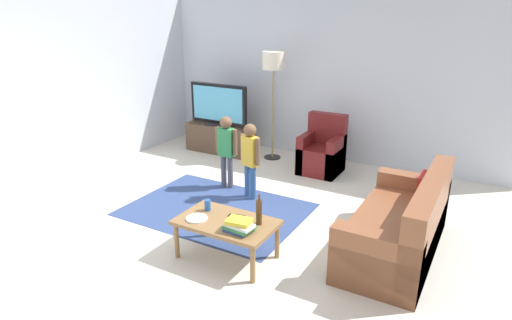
% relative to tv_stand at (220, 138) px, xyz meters
% --- Properties ---
extents(ground, '(7.80, 7.80, 0.00)m').
position_rel_tv_stand_xyz_m(ground, '(1.70, -2.30, -0.24)').
color(ground, beige).
extents(wall_back, '(6.00, 0.12, 2.70)m').
position_rel_tv_stand_xyz_m(wall_back, '(1.70, 0.70, 1.11)').
color(wall_back, silver).
rests_on(wall_back, ground).
extents(wall_left, '(0.12, 6.00, 2.70)m').
position_rel_tv_stand_xyz_m(wall_left, '(-1.30, -2.30, 1.11)').
color(wall_left, silver).
rests_on(wall_left, ground).
extents(area_rug, '(2.20, 1.60, 0.01)m').
position_rel_tv_stand_xyz_m(area_rug, '(1.29, -2.00, -0.24)').
color(area_rug, '#33477A').
rests_on(area_rug, ground).
extents(tv_stand, '(1.20, 0.44, 0.50)m').
position_rel_tv_stand_xyz_m(tv_stand, '(0.00, 0.00, 0.00)').
color(tv_stand, '#4C3828').
rests_on(tv_stand, ground).
extents(tv, '(1.10, 0.28, 0.71)m').
position_rel_tv_stand_xyz_m(tv, '(-0.00, -0.02, 0.60)').
color(tv, black).
rests_on(tv, tv_stand).
extents(couch, '(0.80, 1.80, 0.86)m').
position_rel_tv_stand_xyz_m(couch, '(3.57, -1.92, 0.05)').
color(couch, brown).
rests_on(couch, ground).
extents(armchair, '(0.60, 0.60, 0.90)m').
position_rel_tv_stand_xyz_m(armchair, '(1.94, -0.04, 0.05)').
color(armchair, maroon).
rests_on(armchair, ground).
extents(floor_lamp, '(0.36, 0.36, 1.78)m').
position_rel_tv_stand_xyz_m(floor_lamp, '(0.97, 0.15, 1.30)').
color(floor_lamp, '#262626').
rests_on(floor_lamp, ground).
extents(child_near_tv, '(0.35, 0.17, 1.04)m').
position_rel_tv_stand_xyz_m(child_near_tv, '(1.00, -1.30, 0.38)').
color(child_near_tv, '#4C4C59').
rests_on(child_near_tv, ground).
extents(child_center, '(0.33, 0.18, 1.03)m').
position_rel_tv_stand_xyz_m(child_center, '(1.48, -1.47, 0.38)').
color(child_center, '#33598C').
rests_on(child_center, ground).
extents(coffee_table, '(1.00, 0.60, 0.42)m').
position_rel_tv_stand_xyz_m(coffee_table, '(2.02, -2.88, 0.13)').
color(coffee_table, olive).
rests_on(coffee_table, ground).
extents(book_stack, '(0.30, 0.24, 0.12)m').
position_rel_tv_stand_xyz_m(book_stack, '(2.25, -3.00, 0.24)').
color(book_stack, '#334CA5').
rests_on(book_stack, coffee_table).
extents(bottle, '(0.06, 0.06, 0.32)m').
position_rel_tv_stand_xyz_m(bottle, '(2.34, -2.78, 0.31)').
color(bottle, '#4C3319').
rests_on(bottle, coffee_table).
extents(tv_remote, '(0.18, 0.09, 0.02)m').
position_rel_tv_stand_xyz_m(tv_remote, '(2.07, -2.76, 0.19)').
color(tv_remote, black).
rests_on(tv_remote, coffee_table).
extents(soda_can, '(0.07, 0.07, 0.12)m').
position_rel_tv_stand_xyz_m(soda_can, '(1.72, -2.78, 0.24)').
color(soda_can, '#2659B2').
rests_on(soda_can, coffee_table).
extents(plate, '(0.22, 0.22, 0.02)m').
position_rel_tv_stand_xyz_m(plate, '(1.74, -3.00, 0.18)').
color(plate, white).
rests_on(plate, coffee_table).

